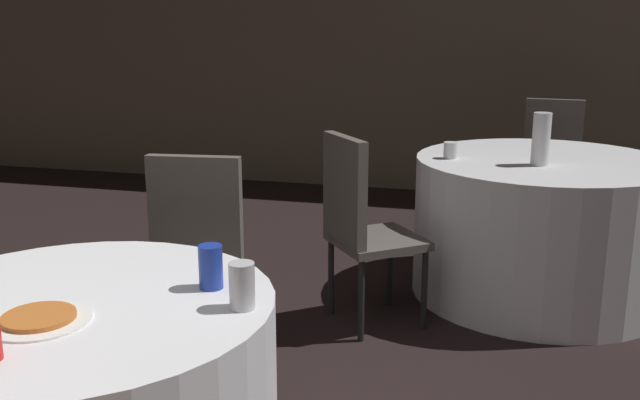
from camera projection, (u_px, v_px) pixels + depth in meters
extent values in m
cube|color=#7A6B5B|center=(368.00, 28.00, 6.12)|extent=(16.00, 0.06, 2.80)
cylinder|color=silver|center=(540.00, 227.00, 3.86)|extent=(1.36, 1.36, 0.75)
cube|color=#59514C|center=(184.00, 298.00, 2.75)|extent=(0.44, 0.44, 0.04)
cube|color=#59514C|center=(195.00, 218.00, 2.86)|extent=(0.38, 0.09, 0.50)
cylinder|color=black|center=(217.00, 373.00, 2.62)|extent=(0.03, 0.03, 0.40)
cylinder|color=black|center=(129.00, 367.00, 2.67)|extent=(0.03, 0.03, 0.40)
cylinder|color=black|center=(239.00, 334.00, 2.95)|extent=(0.03, 0.03, 0.40)
cylinder|color=black|center=(161.00, 330.00, 2.99)|extent=(0.03, 0.03, 0.40)
cube|color=#59514C|center=(377.00, 241.00, 3.46)|extent=(0.56, 0.56, 0.04)
cube|color=#59514C|center=(344.00, 190.00, 3.33)|extent=(0.27, 0.33, 0.50)
cylinder|color=black|center=(390.00, 268.00, 3.74)|extent=(0.03, 0.03, 0.40)
cylinder|color=black|center=(424.00, 290.00, 3.43)|extent=(0.03, 0.03, 0.40)
cylinder|color=black|center=(331.00, 277.00, 3.60)|extent=(0.03, 0.03, 0.40)
cylinder|color=black|center=(361.00, 301.00, 3.30)|extent=(0.03, 0.03, 0.40)
cube|color=#59514C|center=(549.00, 180.00, 4.76)|extent=(0.43, 0.43, 0.04)
cube|color=#59514C|center=(553.00, 136.00, 4.86)|extent=(0.38, 0.08, 0.50)
cylinder|color=black|center=(572.00, 221.00, 4.60)|extent=(0.03, 0.03, 0.40)
cylinder|color=black|center=(518.00, 216.00, 4.72)|extent=(0.03, 0.03, 0.40)
cylinder|color=black|center=(573.00, 209.00, 4.92)|extent=(0.03, 0.03, 0.40)
cylinder|color=black|center=(522.00, 204.00, 5.03)|extent=(0.03, 0.03, 0.40)
cylinder|color=white|center=(39.00, 320.00, 1.74)|extent=(0.25, 0.25, 0.01)
cylinder|color=#BC6628|center=(39.00, 317.00, 1.74)|extent=(0.18, 0.18, 0.01)
cylinder|color=#1E38A5|center=(211.00, 267.00, 1.94)|extent=(0.07, 0.07, 0.12)
cylinder|color=silver|center=(242.00, 286.00, 1.80)|extent=(0.07, 0.07, 0.12)
cylinder|color=white|center=(541.00, 139.00, 3.58)|extent=(0.09, 0.09, 0.27)
cylinder|color=white|center=(451.00, 150.00, 3.78)|extent=(0.08, 0.08, 0.09)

